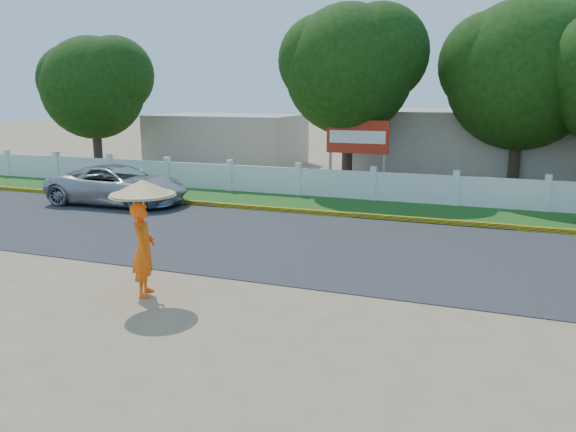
# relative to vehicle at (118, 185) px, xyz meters

# --- Properties ---
(ground) EXTENTS (120.00, 120.00, 0.00)m
(ground) POSITION_rel_vehicle_xyz_m (8.57, -7.25, -0.71)
(ground) COLOR #9E8460
(ground) RESTS_ON ground
(road) EXTENTS (60.00, 7.00, 0.02)m
(road) POSITION_rel_vehicle_xyz_m (8.57, -2.75, -0.70)
(road) COLOR #38383A
(road) RESTS_ON ground
(grass_verge) EXTENTS (60.00, 3.50, 0.03)m
(grass_verge) POSITION_rel_vehicle_xyz_m (8.57, 2.50, -0.70)
(grass_verge) COLOR #2D601E
(grass_verge) RESTS_ON ground
(curb) EXTENTS (40.00, 0.18, 0.16)m
(curb) POSITION_rel_vehicle_xyz_m (8.57, 0.80, -0.63)
(curb) COLOR yellow
(curb) RESTS_ON ground
(fence) EXTENTS (40.00, 0.10, 1.10)m
(fence) POSITION_rel_vehicle_xyz_m (8.57, 3.95, -0.16)
(fence) COLOR silver
(fence) RESTS_ON ground
(building_near) EXTENTS (10.00, 6.00, 3.20)m
(building_near) POSITION_rel_vehicle_xyz_m (11.57, 10.75, 0.89)
(building_near) COLOR #B7AD99
(building_near) RESTS_ON ground
(building_far) EXTENTS (8.00, 5.00, 2.80)m
(building_far) POSITION_rel_vehicle_xyz_m (-1.43, 11.75, 0.69)
(building_far) COLOR #B7AD99
(building_far) RESTS_ON ground
(vehicle) EXTENTS (5.21, 2.56, 1.43)m
(vehicle) POSITION_rel_vehicle_xyz_m (0.00, 0.00, 0.00)
(vehicle) COLOR #A6AAAE
(vehicle) RESTS_ON ground
(monk_with_parasol) EXTENTS (1.30, 1.30, 2.36)m
(monk_with_parasol) POSITION_rel_vehicle_xyz_m (6.43, -7.68, 0.83)
(monk_with_parasol) COLOR #FF5E0D
(monk_with_parasol) RESTS_ON ground
(billboard) EXTENTS (2.50, 0.13, 2.95)m
(billboard) POSITION_rel_vehicle_xyz_m (7.66, 5.05, 1.43)
(billboard) COLOR gray
(billboard) RESTS_ON ground
(tree_row) EXTENTS (35.07, 7.22, 8.64)m
(tree_row) POSITION_rel_vehicle_xyz_m (13.67, 6.80, 4.10)
(tree_row) COLOR #473828
(tree_row) RESTS_ON ground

